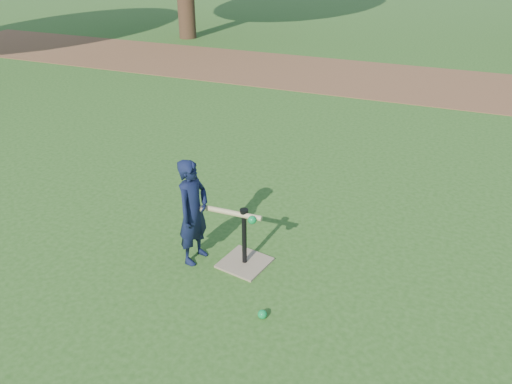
% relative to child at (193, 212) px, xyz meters
% --- Properties ---
extents(ground, '(80.00, 80.00, 0.00)m').
position_rel_child_xyz_m(ground, '(0.54, -0.21, -0.54)').
color(ground, '#285116').
rests_on(ground, ground).
extents(dirt_strip, '(24.00, 3.00, 0.01)m').
position_rel_child_xyz_m(dirt_strip, '(0.54, 7.29, -0.53)').
color(dirt_strip, brown).
rests_on(dirt_strip, ground).
extents(child, '(0.30, 0.42, 1.07)m').
position_rel_child_xyz_m(child, '(0.00, 0.00, 0.00)').
color(child, black).
rests_on(child, ground).
extents(wiffle_ball_ground, '(0.08, 0.08, 0.08)m').
position_rel_child_xyz_m(wiffle_ball_ground, '(0.92, -0.55, -0.50)').
color(wiffle_ball_ground, '#0C8A38').
rests_on(wiffle_ball_ground, ground).
extents(batting_tee, '(0.50, 0.50, 0.61)m').
position_rel_child_xyz_m(batting_tee, '(0.48, 0.10, -0.43)').
color(batting_tee, '#937E5D').
rests_on(batting_tee, ground).
extents(swing_action, '(0.63, 0.12, 0.08)m').
position_rel_child_xyz_m(swing_action, '(0.38, 0.06, 0.03)').
color(swing_action, tan).
rests_on(swing_action, ground).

